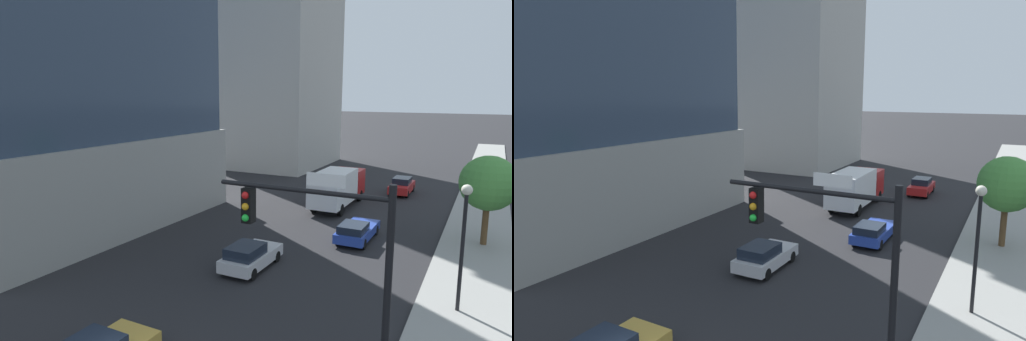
# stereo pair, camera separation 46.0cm
# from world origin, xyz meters

# --- Properties ---
(sidewalk) EXTENTS (4.07, 120.00, 0.15)m
(sidewalk) POSITION_xyz_m (8.59, 20.00, 0.07)
(sidewalk) COLOR gray
(sidewalk) RESTS_ON ground
(construction_building) EXTENTS (14.11, 15.98, 42.92)m
(construction_building) POSITION_xyz_m (-15.71, 43.90, 19.22)
(construction_building) COLOR #B2AFA8
(construction_building) RESTS_ON ground
(traffic_light_pole) EXTENTS (5.14, 0.48, 7.01)m
(traffic_light_pole) POSITION_xyz_m (5.28, 2.68, 4.92)
(traffic_light_pole) COLOR black
(traffic_light_pole) RESTS_ON sidewalk
(street_lamp) EXTENTS (0.44, 0.44, 5.46)m
(street_lamp) POSITION_xyz_m (8.27, 11.14, 3.76)
(street_lamp) COLOR black
(street_lamp) RESTS_ON sidewalk
(street_tree) EXTENTS (3.31, 3.31, 5.45)m
(street_tree) POSITION_xyz_m (8.98, 21.04, 3.92)
(street_tree) COLOR brown
(street_tree) RESTS_ON sidewalk
(car_silver) EXTENTS (1.83, 4.09, 1.45)m
(car_silver) POSITION_xyz_m (-1.87, 11.27, 0.72)
(car_silver) COLOR #B7B7BC
(car_silver) RESTS_ON ground
(car_red) EXTENTS (1.72, 4.35, 1.52)m
(car_red) POSITION_xyz_m (1.86, 33.54, 0.75)
(car_red) COLOR red
(car_red) RESTS_ON ground
(car_blue) EXTENTS (1.82, 4.52, 1.30)m
(car_blue) POSITION_xyz_m (1.86, 18.45, 0.65)
(car_blue) COLOR #233D9E
(car_blue) RESTS_ON ground
(box_truck) EXTENTS (2.42, 7.87, 3.08)m
(box_truck) POSITION_xyz_m (-1.87, 25.94, 1.74)
(box_truck) COLOR #B21E1E
(box_truck) RESTS_ON ground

